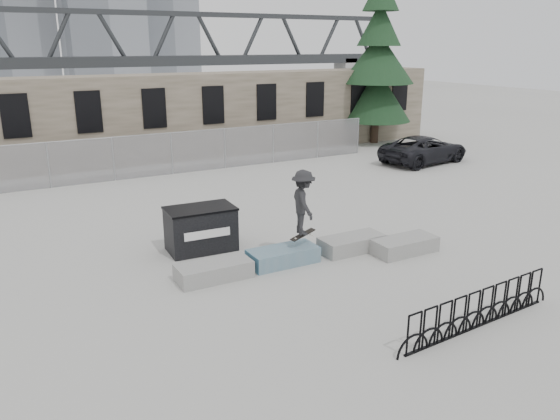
% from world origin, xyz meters
% --- Properties ---
extents(ground, '(120.00, 120.00, 0.00)m').
position_xyz_m(ground, '(0.00, 0.00, 0.00)').
color(ground, '#ADADA8').
rests_on(ground, ground).
extents(stone_wall, '(36.00, 2.58, 4.50)m').
position_xyz_m(stone_wall, '(0.00, 16.24, 2.26)').
color(stone_wall, '#6A5F4E').
rests_on(stone_wall, ground).
extents(chainlink_fence, '(22.06, 0.06, 2.02)m').
position_xyz_m(chainlink_fence, '(-0.00, 12.50, 1.04)').
color(chainlink_fence, gray).
rests_on(chainlink_fence, ground).
extents(planter_far_left, '(2.00, 0.90, 0.46)m').
position_xyz_m(planter_far_left, '(-2.89, 0.08, 0.25)').
color(planter_far_left, '#989895').
rests_on(planter_far_left, ground).
extents(planter_center_left, '(2.00, 0.90, 0.46)m').
position_xyz_m(planter_center_left, '(-0.75, 0.13, 0.25)').
color(planter_center_left, '#2B6382').
rests_on(planter_center_left, ground).
extents(planter_center_right, '(2.00, 0.90, 0.46)m').
position_xyz_m(planter_center_right, '(1.57, 0.01, 0.25)').
color(planter_center_right, '#989895').
rests_on(planter_center_right, ground).
extents(planter_offset, '(2.00, 0.90, 0.46)m').
position_xyz_m(planter_offset, '(2.88, -0.87, 0.25)').
color(planter_offset, '#989895').
rests_on(planter_offset, ground).
extents(dumpster, '(2.10, 1.34, 1.35)m').
position_xyz_m(dumpster, '(-2.40, 2.28, 0.68)').
color(dumpster, black).
rests_on(dumpster, ground).
extents(bike_rack, '(4.93, 0.39, 0.90)m').
position_xyz_m(bike_rack, '(1.29, -5.16, 0.44)').
color(bike_rack, black).
rests_on(bike_rack, ground).
extents(spruce_tree, '(4.45, 4.45, 11.50)m').
position_xyz_m(spruce_tree, '(14.00, 14.81, 4.91)').
color(spruce_tree, '#38281E').
rests_on(spruce_tree, ground).
extents(truss_bridge, '(70.00, 3.00, 9.80)m').
position_xyz_m(truss_bridge, '(10.00, 55.00, 4.13)').
color(truss_bridge, '#2D3033').
rests_on(truss_bridge, ground).
extents(suv, '(5.42, 3.08, 1.43)m').
position_xyz_m(suv, '(12.50, 8.69, 0.71)').
color(suv, black).
rests_on(suv, ground).
extents(skateboarder, '(0.94, 1.33, 2.00)m').
position_xyz_m(skateboarder, '(-0.15, 0.04, 1.76)').
color(skateboarder, black).
rests_on(skateboarder, ground).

